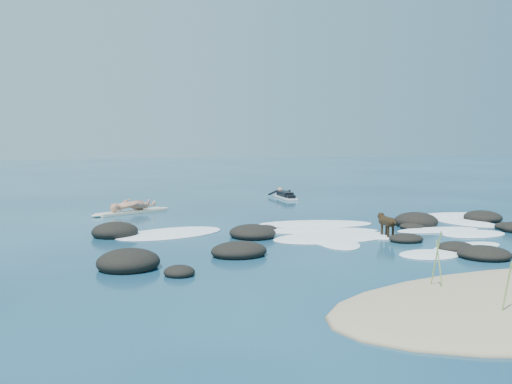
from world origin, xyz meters
name	(u,v)px	position (x,y,z in m)	size (l,w,h in m)	color
ground	(345,231)	(0.00, 0.00, 0.00)	(160.00, 160.00, 0.00)	#0A2642
reef_rocks	(334,235)	(-1.00, -1.23, 0.12)	(14.08, 7.31, 0.59)	black
breaking_foam	(360,231)	(0.42, -0.17, 0.01)	(14.19, 7.47, 0.12)	white
standing_surfer_rig	(132,193)	(-5.67, 6.48, 0.78)	(3.19, 1.96, 1.98)	beige
paddling_surfer_rig	(285,195)	(1.96, 9.97, 0.16)	(1.18, 2.65, 0.46)	white
dog	(387,221)	(0.52, -1.47, 0.46)	(0.33, 1.10, 0.70)	black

